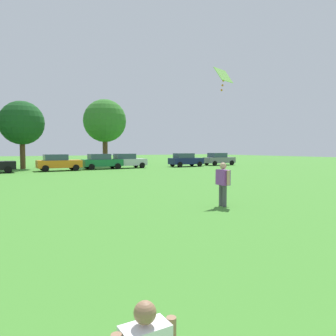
# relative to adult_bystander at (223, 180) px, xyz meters

# --- Properties ---
(ground_plane) EXTENTS (160.00, 160.00, 0.00)m
(ground_plane) POSITION_rel_adult_bystander_xyz_m (-6.87, 18.21, -1.01)
(ground_plane) COLOR #42842D
(adult_bystander) EXTENTS (0.35, 0.81, 1.71)m
(adult_bystander) POSITION_rel_adult_bystander_xyz_m (0.00, 0.00, 0.00)
(adult_bystander) COLOR #4C4C51
(adult_bystander) RESTS_ON ground
(kite) EXTENTS (1.12, 0.79, 1.06)m
(kite) POSITION_rel_adult_bystander_xyz_m (1.65, 2.07, 4.54)
(kite) COLOR #8CD859
(parked_car_orange_3) EXTENTS (4.30, 2.02, 1.68)m
(parked_car_orange_3) POSITION_rel_adult_bystander_xyz_m (-1.69, 24.08, -0.16)
(parked_car_orange_3) COLOR orange
(parked_car_orange_3) RESTS_ON ground
(parked_car_green_4) EXTENTS (4.30, 2.02, 1.68)m
(parked_car_green_4) POSITION_rel_adult_bystander_xyz_m (3.02, 24.68, -0.16)
(parked_car_green_4) COLOR #196B38
(parked_car_green_4) RESTS_ON ground
(parked_car_silver_5) EXTENTS (4.30, 2.02, 1.68)m
(parked_car_silver_5) POSITION_rel_adult_bystander_xyz_m (6.11, 24.94, -0.16)
(parked_car_silver_5) COLOR silver
(parked_car_silver_5) RESTS_ON ground
(parked_car_navy_6) EXTENTS (4.30, 2.02, 1.68)m
(parked_car_navy_6) POSITION_rel_adult_bystander_xyz_m (13.77, 24.30, -0.16)
(parked_car_navy_6) COLOR #141E4C
(parked_car_navy_6) RESTS_ON ground
(parked_car_gray_7) EXTENTS (4.30, 2.02, 1.68)m
(parked_car_gray_7) POSITION_rel_adult_bystander_xyz_m (19.61, 25.00, -0.16)
(parked_car_gray_7) COLOR slate
(parked_car_gray_7) RESTS_ON ground
(tree_right) EXTENTS (4.83, 4.83, 7.53)m
(tree_right) POSITION_rel_adult_bystander_xyz_m (-4.54, 29.30, 4.07)
(tree_right) COLOR brown
(tree_right) RESTS_ON ground
(tree_far_right) EXTENTS (5.58, 5.58, 8.70)m
(tree_far_right) POSITION_rel_adult_bystander_xyz_m (5.58, 31.14, 4.86)
(tree_far_right) COLOR brown
(tree_far_right) RESTS_ON ground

